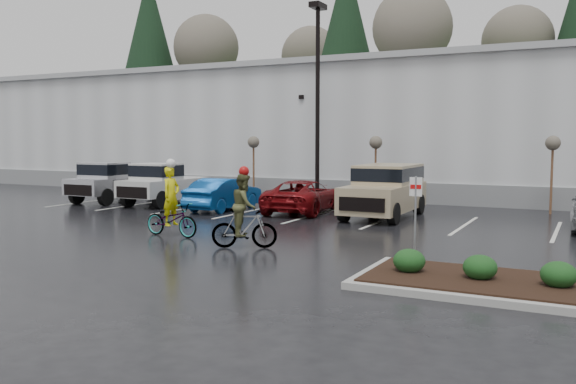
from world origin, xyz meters
The scene contains 20 objects.
ground centered at (0.00, 0.00, 0.00)m, with size 120.00×120.00×0.00m, color black.
warehouse centered at (0.00, 21.99, 3.65)m, with size 60.50×15.50×7.20m.
wooded_ridge centered at (0.00, 45.00, 3.00)m, with size 80.00×25.00×6.00m, color #203E1A.
lamppost centered at (-4.00, 12.00, 5.69)m, with size 0.50×1.00×9.22m.
sapling_west centered at (-8.00, 13.00, 2.73)m, with size 0.60×0.60×3.20m.
sapling_mid centered at (-1.50, 13.00, 2.73)m, with size 0.60×0.60×3.20m.
sapling_east centered at (6.00, 13.00, 2.73)m, with size 0.60×0.60×3.20m.
curb_island centered at (7.00, -1.00, 0.07)m, with size 8.00×3.00×0.15m, color gray.
mulch_bed centered at (7.00, -1.00, 0.17)m, with size 7.60×2.60×0.04m, color black.
shrub_a centered at (4.00, -1.00, 0.41)m, with size 0.70×0.70×0.52m, color #123416.
shrub_b centered at (5.50, -1.00, 0.41)m, with size 0.70×0.70×0.52m, color #123416.
shrub_c centered at (7.00, -1.00, 0.41)m, with size 0.70×0.70×0.52m, color #123416.
fire_lane_sign centered at (3.80, 0.20, 1.41)m, with size 0.30×0.05×2.20m.
pickup_silver centered at (-13.33, 8.90, 0.98)m, with size 2.10×5.20×1.96m, color #B8B9C1, non-canonical shape.
pickup_white centered at (-10.33, 9.05, 0.98)m, with size 2.10×5.20×1.96m, color #B8B7B3, non-canonical shape.
car_blue centered at (-6.70, 8.18, 0.69)m, with size 1.47×4.21×1.39m, color navy.
car_red centered at (-3.31, 9.02, 0.68)m, with size 2.25×4.87×1.35m, color maroon.
suv_tan centered at (0.23, 8.90, 1.03)m, with size 2.20×5.10×2.06m, color tan, non-canonical shape.
cyclist_hivis centered at (-4.31, 1.43, 0.75)m, with size 2.07×0.85×2.45m.
cyclist_olive centered at (-1.20, 0.68, 0.84)m, with size 1.84×1.22×2.32m.
Camera 1 is at (7.55, -13.93, 3.09)m, focal length 38.00 mm.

